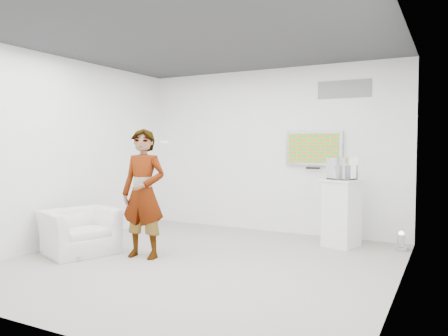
# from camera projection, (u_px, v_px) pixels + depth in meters

# --- Properties ---
(room) EXTENTS (5.01, 5.01, 3.00)m
(room) POSITION_uv_depth(u_px,v_px,m) (201.00, 153.00, 5.88)
(room) COLOR #A5A097
(room) RESTS_ON ground
(tv) EXTENTS (1.00, 0.08, 0.60)m
(tv) POSITION_uv_depth(u_px,v_px,m) (314.00, 148.00, 7.64)
(tv) COLOR #B9B9BE
(tv) RESTS_ON room
(logo_decal) EXTENTS (0.90, 0.02, 0.30)m
(logo_decal) POSITION_uv_depth(u_px,v_px,m) (344.00, 89.00, 7.39)
(logo_decal) COLOR slate
(logo_decal) RESTS_ON room
(person) EXTENTS (0.71, 0.51, 1.83)m
(person) POSITION_uv_depth(u_px,v_px,m) (143.00, 194.00, 6.19)
(person) COLOR silver
(person) RESTS_ON room
(armchair) EXTENTS (1.18, 1.25, 0.65)m
(armchair) POSITION_uv_depth(u_px,v_px,m) (79.00, 231.00, 6.46)
(armchair) COLOR silver
(armchair) RESTS_ON room
(pedestal) EXTENTS (0.64, 0.64, 1.06)m
(pedestal) POSITION_uv_depth(u_px,v_px,m) (342.00, 213.00, 6.89)
(pedestal) COLOR white
(pedestal) RESTS_ON room
(floor_uplight) EXTENTS (0.20, 0.20, 0.28)m
(floor_uplight) POSITION_uv_depth(u_px,v_px,m) (401.00, 241.00, 6.61)
(floor_uplight) COLOR silver
(floor_uplight) RESTS_ON room
(vitrine) EXTENTS (0.45, 0.45, 0.34)m
(vitrine) POSITION_uv_depth(u_px,v_px,m) (342.00, 169.00, 6.85)
(vitrine) COLOR white
(vitrine) RESTS_ON pedestal
(console) EXTENTS (0.10, 0.17, 0.22)m
(console) POSITION_uv_depth(u_px,v_px,m) (342.00, 172.00, 6.86)
(console) COLOR white
(console) RESTS_ON pedestal
(wii_remote) EXTENTS (0.07, 0.14, 0.03)m
(wii_remote) POSITION_uv_depth(u_px,v_px,m) (164.00, 142.00, 6.20)
(wii_remote) COLOR white
(wii_remote) RESTS_ON person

